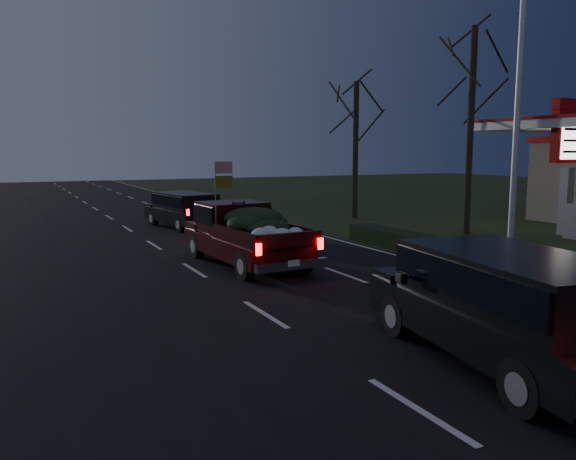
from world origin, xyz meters
name	(u,v)px	position (x,y,z in m)	size (l,w,h in m)	color
ground	(265,315)	(0.00, 0.00, 0.00)	(120.00, 120.00, 0.00)	black
road_asphalt	(265,315)	(0.00, 0.00, 0.01)	(14.00, 120.00, 0.02)	black
hedge_row	(447,251)	(7.80, 3.00, 0.30)	(1.00, 10.00, 0.60)	black
light_pole	(519,85)	(9.50, 2.00, 5.48)	(0.50, 0.90, 9.16)	silver
gas_price_pylon	(570,144)	(16.00, 4.99, 3.77)	(2.00, 0.41, 5.57)	gray
bare_tree_mid	(473,80)	(12.50, 7.00, 6.35)	(3.60, 3.60, 8.50)	black
bare_tree_far	(356,117)	(11.50, 14.00, 5.23)	(3.60, 3.60, 7.00)	black
pickup_truck	(245,231)	(1.68, 5.18, 1.06)	(2.31, 5.48, 2.83)	#350709
lead_suv	(184,206)	(2.43, 14.30, 0.98)	(2.60, 4.78, 1.30)	black
rear_suv	(510,297)	(2.33, -4.37, 1.15)	(2.98, 5.55, 1.52)	black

